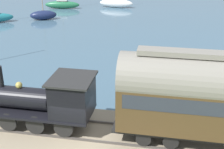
{
  "coord_description": "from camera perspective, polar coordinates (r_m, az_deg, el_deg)",
  "views": [
    {
      "loc": [
        -12.94,
        -4.22,
        9.9
      ],
      "look_at": [
        5.7,
        -0.72,
        1.76
      ],
      "focal_mm": 50.0,
      "sensor_mm": 36.0,
      "label": 1
    }
  ],
  "objects": [
    {
      "name": "ground_plane",
      "position": [
        16.83,
        -6.16,
        -12.96
      ],
      "size": [
        200.0,
        200.0,
        0.0
      ],
      "primitive_type": "plane",
      "color": "#607542"
    },
    {
      "name": "harbor_water",
      "position": [
        57.37,
        6.43,
        13.16
      ],
      "size": [
        80.0,
        80.0,
        0.01
      ],
      "color": "#426075",
      "rests_on": "ground"
    },
    {
      "name": "rail_embankment",
      "position": [
        17.21,
        -5.54,
        -10.89
      ],
      "size": [
        4.83,
        56.0,
        0.67
      ],
      "color": "gray",
      "rests_on": "ground"
    },
    {
      "name": "steam_locomotive",
      "position": [
        16.66,
        -11.24,
        -4.33
      ],
      "size": [
        2.4,
        6.14,
        3.27
      ],
      "color": "black",
      "rests_on": "rail_embankment"
    },
    {
      "name": "sailboat_white",
      "position": [
        51.42,
        0.78,
        12.92
      ],
      "size": [
        1.58,
        5.5,
        6.44
      ],
      "rotation": [
        0.0,
        0.0,
        -0.05
      ],
      "color": "white",
      "rests_on": "harbor_water"
    },
    {
      "name": "sailboat_navy",
      "position": [
        44.09,
        -12.44,
        10.6
      ],
      "size": [
        2.76,
        3.82,
        6.84
      ],
      "rotation": [
        0.0,
        0.0,
        0.43
      ],
      "color": "#192347",
      "rests_on": "harbor_water"
    },
    {
      "name": "sailboat_green",
      "position": [
        51.19,
        -9.1,
        12.57
      ],
      "size": [
        1.88,
        5.58,
        7.58
      ],
      "rotation": [
        0.0,
        0.0,
        0.14
      ],
      "color": "#236B42",
      "rests_on": "harbor_water"
    },
    {
      "name": "rowboat_off_pier",
      "position": [
        22.28,
        4.05,
        -2.54
      ],
      "size": [
        0.99,
        2.01,
        0.46
      ],
      "rotation": [
        0.0,
        0.0,
        0.11
      ],
      "color": "#B7B2A3",
      "rests_on": "harbor_water"
    },
    {
      "name": "rowboat_mid_harbor",
      "position": [
        27.13,
        10.87,
        1.79
      ],
      "size": [
        1.72,
        2.35,
        0.33
      ],
      "rotation": [
        0.0,
        0.0,
        0.44
      ],
      "color": "silver",
      "rests_on": "harbor_water"
    }
  ]
}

